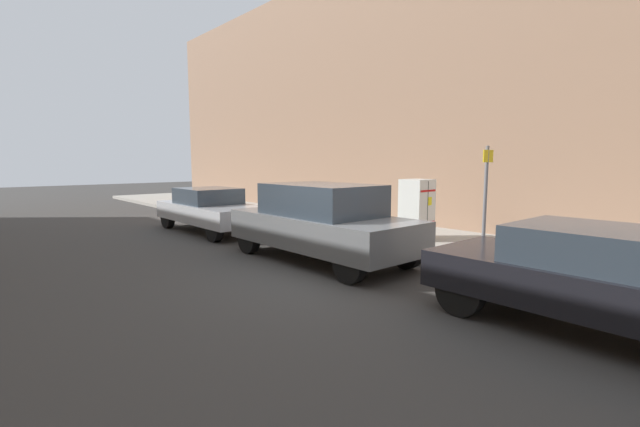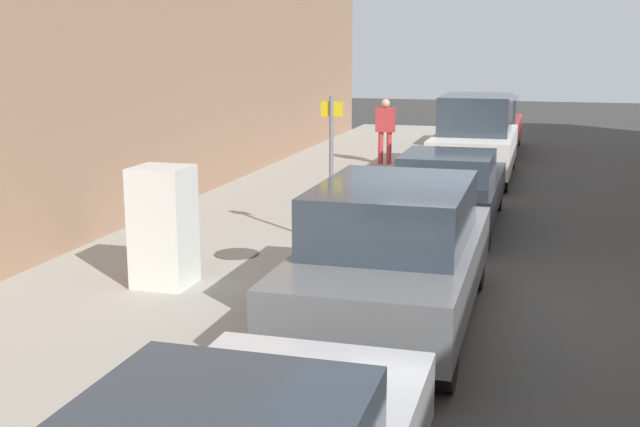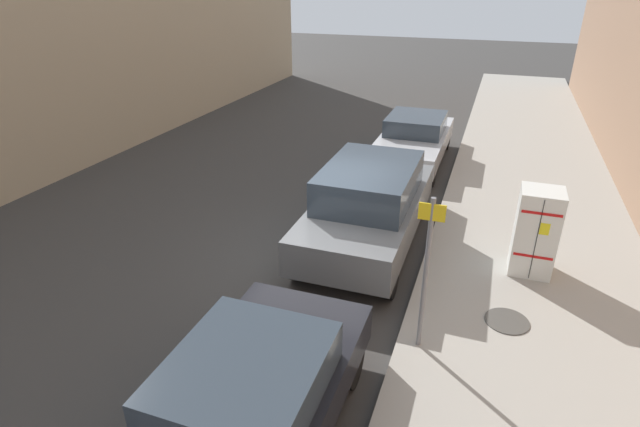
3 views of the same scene
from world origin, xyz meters
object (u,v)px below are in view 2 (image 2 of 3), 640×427
parked_van_white (475,138)px  parked_suv_red (490,124)px  discarded_refrigerator (163,227)px  fire_hydrant (354,192)px  street_sign_post (331,163)px  parked_suv_gray (393,252)px  parked_sedan_dark (448,187)px  pedestrian_walking_far (385,126)px

parked_van_white → parked_suv_red: parked_van_white is taller
discarded_refrigerator → fire_hydrant: size_ratio=2.11×
street_sign_post → parked_suv_gray: size_ratio=0.51×
parked_sedan_dark → parked_van_white: bearing=90.0°
street_sign_post → parked_sedan_dark: bearing=58.4°
discarded_refrigerator → parked_suv_red: (3.20, 16.59, -0.09)m
parked_suv_gray → parked_sedan_dark: parked_suv_gray is taller
parked_suv_red → street_sign_post: bearing=-96.6°
discarded_refrigerator → parked_sedan_dark: (3.20, 5.39, -0.23)m
parked_van_white → parked_suv_gray: bearing=-90.0°
pedestrian_walking_far → parked_suv_gray: size_ratio=0.37×
parked_sedan_dark → parked_van_white: (0.00, 5.78, 0.30)m
fire_hydrant → parked_suv_red: bearing=80.5°
street_sign_post → fire_hydrant: 2.87m
fire_hydrant → pedestrian_walking_far: bearing=95.7°
discarded_refrigerator → parked_van_white: size_ratio=0.34×
parked_suv_gray → parked_sedan_dark: size_ratio=1.02×
street_sign_post → parked_van_white: size_ratio=0.50×
street_sign_post → parked_van_white: street_sign_post is taller
discarded_refrigerator → parked_suv_gray: size_ratio=0.34×
fire_hydrant → parked_suv_gray: size_ratio=0.16×
street_sign_post → parked_sedan_dark: (1.60, 2.59, -0.77)m
parked_sedan_dark → street_sign_post: bearing=-121.6°
fire_hydrant → parked_suv_gray: (1.85, -5.77, 0.36)m
street_sign_post → parked_van_white: (1.60, 8.36, -0.47)m
street_sign_post → fire_hydrant: (-0.26, 2.69, -0.96)m
street_sign_post → parked_suv_red: street_sign_post is taller
fire_hydrant → parked_suv_red: parked_suv_red is taller
discarded_refrigerator → parked_van_white: parked_van_white is taller
street_sign_post → parked_sedan_dark: street_sign_post is taller
parked_suv_gray → parked_van_white: parked_van_white is taller
fire_hydrant → parked_suv_gray: 6.07m
street_sign_post → parked_suv_red: 13.89m
fire_hydrant → parked_van_white: size_ratio=0.16×
parked_van_white → parked_sedan_dark: bearing=-90.0°
street_sign_post → fire_hydrant: size_ratio=3.12×
pedestrian_walking_far → discarded_refrigerator: bearing=46.6°
parked_van_white → pedestrian_walking_far: bearing=162.5°
parked_van_white → discarded_refrigerator: bearing=-106.0°
pedestrian_walking_far → parked_suv_red: pedestrian_walking_far is taller
pedestrian_walking_far → parked_suv_red: (2.50, 4.63, -0.31)m
parked_van_white → parked_suv_red: bearing=90.0°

